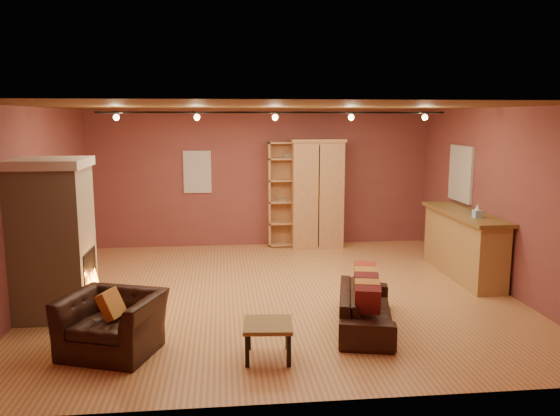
{
  "coord_description": "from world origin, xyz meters",
  "views": [
    {
      "loc": [
        -0.8,
        -7.96,
        2.65
      ],
      "look_at": [
        0.07,
        0.2,
        1.28
      ],
      "focal_mm": 35.0,
      "sensor_mm": 36.0,
      "label": 1
    }
  ],
  "objects": [
    {
      "name": "floor",
      "position": [
        0.0,
        0.0,
        0.0
      ],
      "size": [
        7.0,
        7.0,
        0.0
      ],
      "primitive_type": "plane",
      "color": "#AA6C3C",
      "rests_on": "ground"
    },
    {
      "name": "ceiling",
      "position": [
        0.0,
        0.0,
        2.8
      ],
      "size": [
        7.0,
        7.0,
        0.0
      ],
      "primitive_type": "plane",
      "rotation": [
        3.14,
        0.0,
        0.0
      ],
      "color": "brown",
      "rests_on": "back_wall"
    },
    {
      "name": "back_wall",
      "position": [
        0.0,
        3.25,
        1.4
      ],
      "size": [
        7.0,
        0.02,
        2.8
      ],
      "primitive_type": "cube",
      "color": "brown",
      "rests_on": "floor"
    },
    {
      "name": "left_wall",
      "position": [
        -3.5,
        0.0,
        1.4
      ],
      "size": [
        0.02,
        6.5,
        2.8
      ],
      "primitive_type": "cube",
      "color": "brown",
      "rests_on": "floor"
    },
    {
      "name": "right_wall",
      "position": [
        3.5,
        0.0,
        1.4
      ],
      "size": [
        0.02,
        6.5,
        2.8
      ],
      "primitive_type": "cube",
      "color": "brown",
      "rests_on": "floor"
    },
    {
      "name": "fireplace",
      "position": [
        -3.04,
        -0.6,
        1.06
      ],
      "size": [
        1.01,
        0.98,
        2.12
      ],
      "color": "tan",
      "rests_on": "floor"
    },
    {
      "name": "back_window",
      "position": [
        -1.3,
        3.23,
        1.55
      ],
      "size": [
        0.56,
        0.04,
        0.86
      ],
      "primitive_type": "cube",
      "color": "beige",
      "rests_on": "back_wall"
    },
    {
      "name": "bookcase",
      "position": [
        0.57,
        3.14,
        1.1
      ],
      "size": [
        0.88,
        0.34,
        2.16
      ],
      "color": "tan",
      "rests_on": "floor"
    },
    {
      "name": "armoire",
      "position": [
        1.12,
        2.97,
        1.11
      ],
      "size": [
        1.09,
        0.62,
        2.22
      ],
      "color": "tan",
      "rests_on": "floor"
    },
    {
      "name": "bar_counter",
      "position": [
        3.2,
        0.57,
        0.56
      ],
      "size": [
        0.62,
        2.3,
        1.1
      ],
      "color": "tan",
      "rests_on": "floor"
    },
    {
      "name": "tissue_box",
      "position": [
        3.15,
        0.03,
        1.19
      ],
      "size": [
        0.13,
        0.13,
        0.23
      ],
      "rotation": [
        0.0,
        0.0,
        0.04
      ],
      "color": "#8DBEE2",
      "rests_on": "bar_counter"
    },
    {
      "name": "right_window",
      "position": [
        3.47,
        1.4,
        1.65
      ],
      "size": [
        0.05,
        0.9,
        1.0
      ],
      "primitive_type": "cube",
      "color": "beige",
      "rests_on": "right_wall"
    },
    {
      "name": "loveseat",
      "position": [
        0.99,
        -1.47,
        0.35
      ],
      "size": [
        0.86,
        1.74,
        0.72
      ],
      "rotation": [
        0.0,
        0.0,
        1.34
      ],
      "color": "black",
      "rests_on": "floor"
    },
    {
      "name": "armchair",
      "position": [
        -2.07,
        -1.9,
        0.45
      ],
      "size": [
        1.2,
        0.98,
        0.9
      ],
      "rotation": [
        0.0,
        0.0,
        -0.34
      ],
      "color": "black",
      "rests_on": "floor"
    },
    {
      "name": "coffee_table",
      "position": [
        -0.32,
        -2.25,
        0.35
      ],
      "size": [
        0.58,
        0.58,
        0.41
      ],
      "rotation": [
        0.0,
        0.0,
        -0.09
      ],
      "color": "brown",
      "rests_on": "floor"
    },
    {
      "name": "track_rail",
      "position": [
        0.0,
        0.2,
        2.69
      ],
      "size": [
        5.2,
        0.09,
        0.13
      ],
      "color": "black",
      "rests_on": "ceiling"
    }
  ]
}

